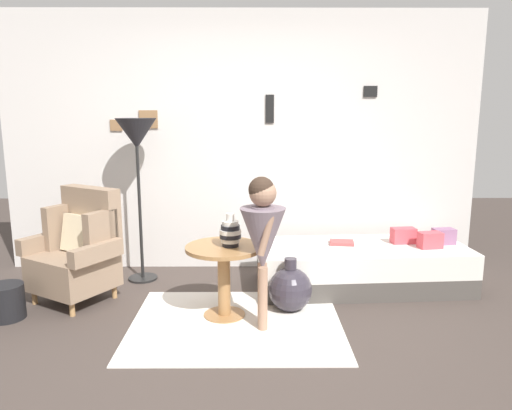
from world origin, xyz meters
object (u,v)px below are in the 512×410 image
object	(u,v)px
side_table	(224,266)
floor_lamp	(137,141)
magazine_basket	(6,302)
daybed	(362,266)
vase_striped	(230,233)
book_on_daybed	(342,243)
demijohn_near	(290,289)
armchair	(79,250)
person_child	(263,233)

from	to	relation	value
side_table	floor_lamp	xyz separation A→B (m)	(-0.85, 0.88, 0.93)
floor_lamp	magazine_basket	xyz separation A→B (m)	(-0.87, -0.91, -1.21)
daybed	vase_striped	size ratio (longest dim) A/B	7.45
book_on_daybed	demijohn_near	size ratio (longest dim) A/B	0.49
armchair	side_table	distance (m)	1.34
armchair	daybed	xyz separation A→B (m)	(2.53, 0.27, -0.24)
daybed	person_child	size ratio (longest dim) A/B	1.68
vase_striped	book_on_daybed	distance (m)	1.26
floor_lamp	demijohn_near	xyz separation A→B (m)	(1.39, -0.77, -1.16)
demijohn_near	floor_lamp	bearing A→B (deg)	151.03
person_child	demijohn_near	distance (m)	0.69
floor_lamp	demijohn_near	distance (m)	1.97
armchair	person_child	size ratio (longest dim) A/B	0.84
demijohn_near	magazine_basket	xyz separation A→B (m)	(-2.26, -0.15, -0.05)
vase_striped	person_child	distance (m)	0.32
armchair	book_on_daybed	world-z (taller)	armchair
side_table	book_on_daybed	size ratio (longest dim) A/B	2.74
side_table	person_child	xyz separation A→B (m)	(0.30, -0.21, 0.32)
armchair	book_on_daybed	size ratio (longest dim) A/B	4.41
daybed	floor_lamp	world-z (taller)	floor_lamp
floor_lamp	person_child	size ratio (longest dim) A/B	1.34
book_on_daybed	demijohn_near	distance (m)	0.83
person_child	daybed	bearing A→B (deg)	42.46
daybed	magazine_basket	size ratio (longest dim) A/B	6.96
side_table	vase_striped	size ratio (longest dim) A/B	2.30
magazine_basket	person_child	bearing A→B (deg)	-4.96
vase_striped	demijohn_near	distance (m)	0.71
armchair	magazine_basket	distance (m)	0.68
daybed	vase_striped	xyz separation A→B (m)	(-1.19, -0.66, 0.49)
magazine_basket	book_on_daybed	bearing A→B (deg)	14.92
vase_striped	demijohn_near	size ratio (longest dim) A/B	0.59
armchair	floor_lamp	bearing A→B (deg)	49.14
demijohn_near	magazine_basket	size ratio (longest dim) A/B	1.60
magazine_basket	side_table	bearing A→B (deg)	1.04
side_table	armchair	bearing A→B (deg)	163.05
armchair	floor_lamp	xyz separation A→B (m)	(0.43, 0.49, 0.91)
vase_striped	person_child	bearing A→B (deg)	-39.37
floor_lamp	book_on_daybed	world-z (taller)	floor_lamp
floor_lamp	person_child	distance (m)	1.70
vase_striped	book_on_daybed	bearing A→B (deg)	35.41
floor_lamp	demijohn_near	bearing A→B (deg)	-28.97
demijohn_near	magazine_basket	distance (m)	2.26
daybed	demijohn_near	distance (m)	0.89
magazine_basket	floor_lamp	bearing A→B (deg)	46.37
armchair	vase_striped	world-z (taller)	armchair
armchair	book_on_daybed	bearing A→B (deg)	7.80
vase_striped	magazine_basket	bearing A→B (deg)	-179.13
vase_striped	magazine_basket	distance (m)	1.86
side_table	book_on_daybed	distance (m)	1.28
vase_striped	book_on_daybed	xyz separation A→B (m)	(1.01, 0.71, -0.28)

